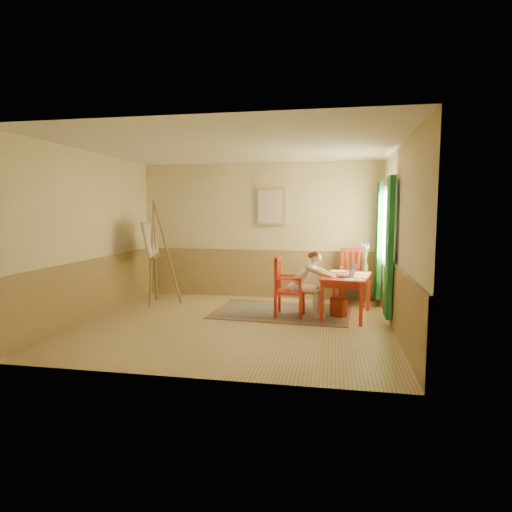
% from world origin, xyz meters
% --- Properties ---
extents(room, '(5.04, 4.54, 2.84)m').
position_xyz_m(room, '(0.00, 0.00, 1.40)').
color(room, tan).
rests_on(room, ground).
extents(wainscot, '(5.00, 4.50, 1.00)m').
position_xyz_m(wainscot, '(0.00, 0.80, 0.50)').
color(wainscot, olive).
rests_on(wainscot, room).
extents(window, '(0.12, 2.01, 2.20)m').
position_xyz_m(window, '(2.42, 1.10, 1.35)').
color(window, white).
rests_on(window, room).
extents(wall_portrait, '(0.60, 0.05, 0.76)m').
position_xyz_m(wall_portrait, '(0.25, 2.20, 1.90)').
color(wall_portrait, '#9B865A').
rests_on(wall_portrait, room).
extents(rug, '(2.50, 1.75, 0.02)m').
position_xyz_m(rug, '(0.65, 0.95, 0.01)').
color(rug, '#8C7251').
rests_on(rug, room).
extents(table, '(0.92, 1.31, 0.72)m').
position_xyz_m(table, '(1.78, 0.83, 0.63)').
color(table, red).
rests_on(table, room).
extents(chair_left, '(0.49, 0.47, 1.03)m').
position_xyz_m(chair_left, '(0.77, 0.61, 0.52)').
color(chair_left, red).
rests_on(chair_left, room).
extents(chair_back, '(0.51, 0.53, 1.09)m').
position_xyz_m(chair_back, '(1.92, 1.82, 0.54)').
color(chair_back, red).
rests_on(chair_back, room).
extents(figure, '(0.85, 0.37, 1.15)m').
position_xyz_m(figure, '(1.11, 0.61, 0.63)').
color(figure, beige).
rests_on(figure, room).
extents(laptop, '(0.43, 0.34, 0.23)m').
position_xyz_m(laptop, '(1.76, 0.59, 0.77)').
color(laptop, '#1E2338').
rests_on(laptop, table).
extents(papers, '(0.71, 1.18, 0.00)m').
position_xyz_m(papers, '(1.88, 0.87, 0.72)').
color(papers, white).
rests_on(papers, table).
extents(vase, '(0.18, 0.26, 0.52)m').
position_xyz_m(vase, '(2.12, 1.37, 0.96)').
color(vase, '#3F724C').
rests_on(vase, table).
extents(wastebasket, '(0.31, 0.31, 0.32)m').
position_xyz_m(wastebasket, '(1.65, 0.80, 0.16)').
color(wastebasket, '#A53620').
rests_on(wastebasket, room).
extents(easel, '(0.75, 0.90, 2.02)m').
position_xyz_m(easel, '(-1.91, 1.20, 1.19)').
color(easel, brown).
rests_on(easel, room).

